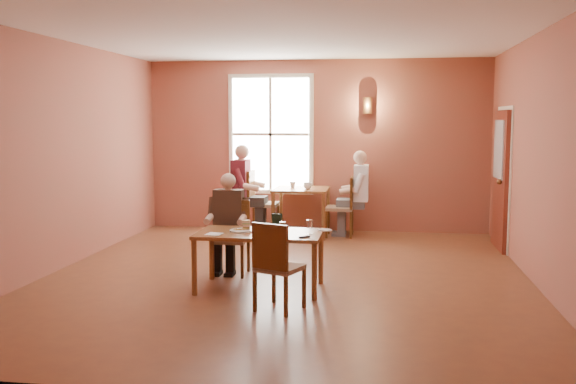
# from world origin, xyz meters

# --- Properties ---
(ground) EXTENTS (6.00, 7.00, 0.01)m
(ground) POSITION_xyz_m (0.00, 0.00, 0.00)
(ground) COLOR brown
(ground) RESTS_ON ground
(wall_back) EXTENTS (6.00, 0.04, 3.00)m
(wall_back) POSITION_xyz_m (0.00, 3.50, 1.50)
(wall_back) COLOR brown
(wall_back) RESTS_ON ground
(wall_front) EXTENTS (6.00, 0.04, 3.00)m
(wall_front) POSITION_xyz_m (0.00, -3.50, 1.50)
(wall_front) COLOR brown
(wall_front) RESTS_ON ground
(wall_left) EXTENTS (0.04, 7.00, 3.00)m
(wall_left) POSITION_xyz_m (-3.00, 0.00, 1.50)
(wall_left) COLOR brown
(wall_left) RESTS_ON ground
(wall_right) EXTENTS (0.04, 7.00, 3.00)m
(wall_right) POSITION_xyz_m (3.00, 0.00, 1.50)
(wall_right) COLOR brown
(wall_right) RESTS_ON ground
(ceiling) EXTENTS (6.00, 7.00, 0.04)m
(ceiling) POSITION_xyz_m (0.00, 0.00, 3.00)
(ceiling) COLOR white
(ceiling) RESTS_ON wall_back
(window) EXTENTS (1.36, 0.10, 1.96)m
(window) POSITION_xyz_m (-0.80, 3.45, 1.70)
(window) COLOR white
(window) RESTS_ON wall_back
(door) EXTENTS (0.12, 1.04, 2.10)m
(door) POSITION_xyz_m (2.94, 2.30, 1.05)
(door) COLOR maroon
(door) RESTS_ON ground
(wall_sconce) EXTENTS (0.16, 0.16, 0.28)m
(wall_sconce) POSITION_xyz_m (0.90, 3.40, 2.20)
(wall_sconce) COLOR brown
(wall_sconce) RESTS_ON wall_back
(main_table) EXTENTS (1.43, 0.80, 0.67)m
(main_table) POSITION_xyz_m (-0.21, -0.61, 0.34)
(main_table) COLOR brown
(main_table) RESTS_ON ground
(chair_diner_main) EXTENTS (0.41, 0.41, 0.93)m
(chair_diner_main) POSITION_xyz_m (-0.71, 0.04, 0.47)
(chair_diner_main) COLOR #401F0F
(chair_diner_main) RESTS_ON ground
(diner_main) EXTENTS (0.49, 0.49, 1.23)m
(diner_main) POSITION_xyz_m (-0.71, 0.01, 0.61)
(diner_main) COLOR #322118
(diner_main) RESTS_ON ground
(chair_empty) EXTENTS (0.53, 0.53, 0.93)m
(chair_empty) POSITION_xyz_m (0.15, -1.38, 0.46)
(chair_empty) COLOR #4E2C14
(chair_empty) RESTS_ON ground
(plate_food) EXTENTS (0.27, 0.27, 0.04)m
(plate_food) POSITION_xyz_m (-0.43, -0.59, 0.69)
(plate_food) COLOR white
(plate_food) RESTS_ON main_table
(sandwich) EXTENTS (0.09, 0.09, 0.10)m
(sandwich) POSITION_xyz_m (-0.38, -0.52, 0.72)
(sandwich) COLOR tan
(sandwich) RESTS_ON main_table
(goblet_b) EXTENTS (0.10, 0.10, 0.19)m
(goblet_b) POSITION_xyz_m (0.38, -0.70, 0.76)
(goblet_b) COLOR white
(goblet_b) RESTS_ON main_table
(goblet_c) EXTENTS (0.08, 0.08, 0.17)m
(goblet_c) POSITION_xyz_m (0.09, -0.80, 0.76)
(goblet_c) COLOR white
(goblet_c) RESTS_ON main_table
(menu_stand) EXTENTS (0.13, 0.09, 0.19)m
(menu_stand) POSITION_xyz_m (-0.05, -0.38, 0.77)
(menu_stand) COLOR black
(menu_stand) RESTS_ON main_table
(knife) EXTENTS (0.19, 0.06, 0.00)m
(knife) POSITION_xyz_m (-0.26, -0.84, 0.67)
(knife) COLOR white
(knife) RESTS_ON main_table
(napkin) EXTENTS (0.19, 0.19, 0.01)m
(napkin) POSITION_xyz_m (-0.70, -0.81, 0.67)
(napkin) COLOR white
(napkin) RESTS_ON main_table
(side_plate) EXTENTS (0.18, 0.18, 0.01)m
(side_plate) POSITION_xyz_m (0.53, -0.39, 0.68)
(side_plate) COLOR white
(side_plate) RESTS_ON main_table
(sunglasses) EXTENTS (0.13, 0.10, 0.02)m
(sunglasses) POSITION_xyz_m (0.34, -0.87, 0.68)
(sunglasses) COLOR black
(sunglasses) RESTS_ON main_table
(second_table) EXTENTS (0.91, 0.91, 0.81)m
(second_table) POSITION_xyz_m (-0.18, 2.92, 0.40)
(second_table) COLOR brown
(second_table) RESTS_ON ground
(chair_diner_white) EXTENTS (0.45, 0.45, 1.01)m
(chair_diner_white) POSITION_xyz_m (0.47, 2.92, 0.50)
(chair_diner_white) COLOR #57351B
(chair_diner_white) RESTS_ON ground
(diner_white) EXTENTS (0.56, 0.56, 1.39)m
(diner_white) POSITION_xyz_m (0.50, 2.92, 0.70)
(diner_white) COLOR white
(diner_white) RESTS_ON ground
(chair_diner_maroon) EXTENTS (0.48, 0.48, 1.09)m
(chair_diner_maroon) POSITION_xyz_m (-0.83, 2.92, 0.55)
(chair_diner_maroon) COLOR #5F2D14
(chair_diner_maroon) RESTS_ON ground
(diner_maroon) EXTENTS (0.60, 0.60, 1.49)m
(diner_maroon) POSITION_xyz_m (-0.86, 2.92, 0.74)
(diner_maroon) COLOR maroon
(diner_maroon) RESTS_ON ground
(cup_a) EXTENTS (0.14, 0.14, 0.11)m
(cup_a) POSITION_xyz_m (-0.06, 2.83, 0.86)
(cup_a) COLOR white
(cup_a) RESTS_ON second_table
(cup_b) EXTENTS (0.12, 0.12, 0.10)m
(cup_b) POSITION_xyz_m (-0.34, 3.03, 0.85)
(cup_b) COLOR white
(cup_b) RESTS_ON second_table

